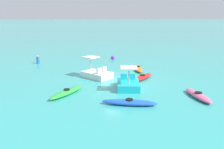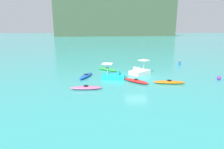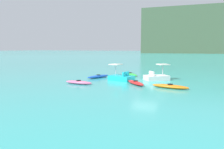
# 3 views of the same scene
# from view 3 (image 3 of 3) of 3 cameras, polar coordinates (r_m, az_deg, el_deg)

# --- Properties ---
(ground_plane) EXTENTS (600.00, 600.00, 0.00)m
(ground_plane) POSITION_cam_3_polar(r_m,az_deg,el_deg) (21.22, 8.83, -2.01)
(ground_plane) COLOR #38ADA8
(headland_cliff) EXTENTS (102.23, 59.24, 31.78)m
(headland_cliff) POSITION_cam_3_polar(r_m,az_deg,el_deg) (179.03, 25.46, 10.35)
(headland_cliff) COLOR #42563D
(headland_cliff) RESTS_ON ground_plane
(kayak_red) EXTENTS (2.51, 2.55, 0.37)m
(kayak_red) POSITION_cam_3_polar(r_m,az_deg,el_deg) (19.65, 6.36, -2.21)
(kayak_red) COLOR red
(kayak_red) RESTS_ON ground_plane
(kayak_blue) EXTENTS (1.69, 3.20, 0.37)m
(kayak_blue) POSITION_cam_3_polar(r_m,az_deg,el_deg) (24.02, -3.71, -0.51)
(kayak_blue) COLOR blue
(kayak_blue) RESTS_ON ground_plane
(kayak_pink) EXTENTS (2.82, 0.72, 0.37)m
(kayak_pink) POSITION_cam_3_polar(r_m,az_deg,el_deg) (20.00, -8.96, -2.09)
(kayak_pink) COLOR pink
(kayak_pink) RESTS_ON ground_plane
(kayak_orange) EXTENTS (3.16, 1.14, 0.37)m
(kayak_orange) POSITION_cam_3_polar(r_m,az_deg,el_deg) (18.32, 15.35, -3.09)
(kayak_orange) COLOR orange
(kayak_orange) RESTS_ON ground_plane
(kayak_green) EXTENTS (2.82, 2.55, 0.37)m
(kayak_green) POSITION_cam_3_polar(r_m,az_deg,el_deg) (26.14, 4.91, 0.09)
(kayak_green) COLOR green
(kayak_green) RESTS_ON ground_plane
(pedal_boat_cyan) EXTENTS (2.67, 1.99, 1.68)m
(pedal_boat_cyan) POSITION_cam_3_polar(r_m,az_deg,el_deg) (22.02, 2.44, -0.73)
(pedal_boat_cyan) COLOR #19B7C6
(pedal_boat_cyan) RESTS_ON ground_plane
(pedal_boat_white) EXTENTS (2.81, 2.66, 1.68)m
(pedal_boat_white) POSITION_cam_3_polar(r_m,az_deg,el_deg) (22.73, 11.90, -0.63)
(pedal_boat_white) COLOR white
(pedal_boat_white) RESTS_ON ground_plane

